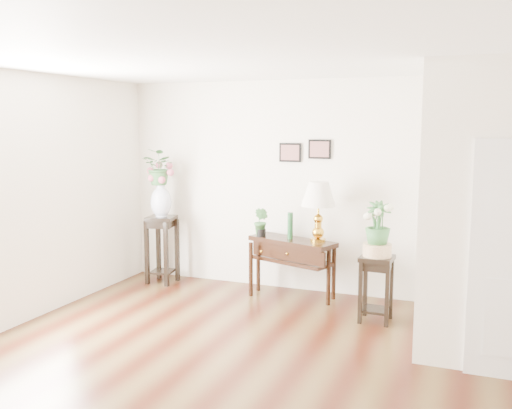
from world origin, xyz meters
The scene contains 17 objects.
floor centered at (0.00, 0.00, 0.00)m, with size 6.00×5.50×0.02m, color #4E371A.
ceiling centered at (0.00, 0.00, 2.80)m, with size 6.00×5.50×0.02m, color white.
wall_back centered at (0.00, 2.75, 1.40)m, with size 6.00×0.02×2.80m, color white.
wall_front centered at (0.00, -2.75, 1.40)m, with size 6.00×0.02×2.80m, color white.
art_print_left centered at (-0.65, 2.73, 1.85)m, with size 0.30×0.02×0.25m, color black.
art_print_right centered at (-0.25, 2.73, 1.90)m, with size 0.30×0.02×0.25m, color black.
wall_ornament centered at (1.16, 1.90, 2.05)m, with size 0.51×0.51×0.07m, color #CC7937.
console_table centered at (-0.49, 2.34, 0.38)m, with size 1.15×0.38×0.77m, color black.
table_lamp centered at (-0.15, 2.34, 1.12)m, with size 0.43×0.43×0.76m, color #C18E23.
green_vase centered at (-0.52, 2.34, 0.94)m, with size 0.07×0.07×0.34m, color #1A4925.
potted_plant centered at (-0.91, 2.34, 0.95)m, with size 0.20×0.16×0.37m, color #326833.
plant_stand_a centered at (-2.41, 2.35, 0.47)m, with size 0.37×0.37×0.95m, color black.
porcelain_vase centered at (-2.41, 2.35, 1.17)m, with size 0.29×0.29×0.50m, color white, non-canonical shape.
lily_arrangement centered at (-2.41, 2.35, 1.60)m, with size 0.45×0.39×0.50m, color #326833.
plant_stand_b centered at (0.67, 1.84, 0.38)m, with size 0.35×0.35×0.75m, color black.
ceramic_bowl centered at (0.67, 1.84, 0.83)m, with size 0.32×0.32×0.14m, color #D2B28F.
narcissus centered at (0.67, 1.84, 1.12)m, with size 0.28×0.28×0.50m, color #326833.
Camera 1 is at (1.71, -4.46, 2.21)m, focal length 40.00 mm.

